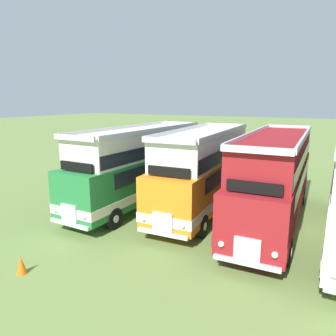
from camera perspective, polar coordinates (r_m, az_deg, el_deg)
ground_plane at (r=16.57m, az=24.39°, el=-10.30°), size 200.00×200.00×0.00m
bus_first_in_row at (r=18.66m, az=-4.87°, el=0.80°), size 2.84×11.23×4.52m
bus_second_in_row at (r=17.41m, az=6.45°, el=-0.07°), size 3.03×10.19×4.52m
bus_third_in_row at (r=16.36m, az=18.64°, el=-1.42°), size 2.91×11.52×4.52m
cone_mid_row at (r=12.77m, az=-24.87°, el=-15.50°), size 0.36×0.36×0.68m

